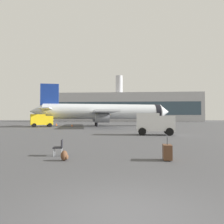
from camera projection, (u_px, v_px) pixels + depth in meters
The scene contains 12 objects.
ground_plane at pixel (125, 218), 4.18m from camera, with size 400.00×400.00×0.00m, color #424244.
airplane_at_gate at pixel (103, 112), 53.20m from camera, with size 35.53×32.29×10.50m.
service_truck at pixel (41, 120), 47.36m from camera, with size 5.27×4.25×2.90m.
cargo_van at pixel (155, 123), 25.01m from camera, with size 4.55×2.65×2.60m.
safety_cone_near at pixel (72, 125), 51.55m from camera, with size 0.44×0.44×0.64m.
safety_cone_mid at pixel (145, 124), 58.88m from camera, with size 0.44×0.44×0.75m.
safety_cone_far at pixel (146, 125), 48.53m from camera, with size 0.44×0.44×0.61m.
safety_cone_outer at pixel (56, 124), 57.13m from camera, with size 0.44×0.44×0.74m.
rolling_suitcase at pixel (167, 152), 9.93m from camera, with size 0.44×0.67×1.10m.
traveller_backpack at pixel (64, 156), 9.83m from camera, with size 0.36×0.40×0.48m.
gate_chair at pixel (59, 146), 11.11m from camera, with size 0.56×0.56×0.86m.
terminal_building at pixel (127, 108), 133.16m from camera, with size 88.07×23.10×29.26m.
Camera 1 is at (0.04, -4.25, 2.00)m, focal length 33.47 mm.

